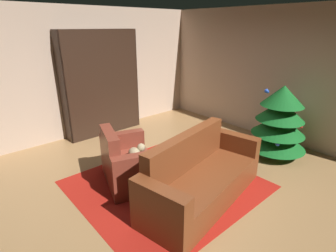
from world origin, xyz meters
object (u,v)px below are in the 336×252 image
at_px(bookshelf_unit, 105,85).
at_px(couch_red, 201,179).
at_px(coffee_table, 166,166).
at_px(bottle_on_table, 175,152).
at_px(armchair_red, 128,164).
at_px(book_stack_on_table, 165,160).
at_px(decorated_tree, 279,121).

height_order(bookshelf_unit, couch_red, bookshelf_unit).
bearing_deg(coffee_table, bookshelf_unit, 168.19).
relative_size(bookshelf_unit, bottle_on_table, 7.50).
height_order(armchair_red, book_stack_on_table, armchair_red).
height_order(bookshelf_unit, coffee_table, bookshelf_unit).
distance_m(bookshelf_unit, decorated_tree, 3.63).
bearing_deg(bookshelf_unit, decorated_tree, 28.81).
relative_size(coffee_table, bottle_on_table, 2.13).
relative_size(coffee_table, book_stack_on_table, 2.79).
xyz_separation_m(couch_red, book_stack_on_table, (-0.47, -0.25, 0.19)).
bearing_deg(armchair_red, bottle_on_table, 39.08).
bearing_deg(coffee_table, armchair_red, -152.92).
bearing_deg(couch_red, bookshelf_unit, 174.10).
relative_size(book_stack_on_table, decorated_tree, 0.17).
relative_size(bookshelf_unit, decorated_tree, 1.68).
bearing_deg(bottle_on_table, decorated_tree, 77.12).
distance_m(armchair_red, couch_red, 1.15).
relative_size(armchair_red, couch_red, 0.55).
xyz_separation_m(armchair_red, book_stack_on_table, (0.56, 0.27, 0.19)).
xyz_separation_m(armchair_red, decorated_tree, (1.05, 2.59, 0.36)).
bearing_deg(bottle_on_table, bookshelf_unit, 171.80).
bearing_deg(decorated_tree, book_stack_on_table, -102.15).
bearing_deg(bookshelf_unit, coffee_table, -11.81).
bearing_deg(couch_red, coffee_table, -153.29).
distance_m(armchair_red, bottle_on_table, 0.77).
relative_size(bookshelf_unit, book_stack_on_table, 9.85).
bearing_deg(armchair_red, couch_red, 26.91).
bearing_deg(book_stack_on_table, decorated_tree, 77.85).
bearing_deg(armchair_red, bookshelf_unit, 158.13).
bearing_deg(bottle_on_table, armchair_red, -140.92).
xyz_separation_m(bookshelf_unit, bottle_on_table, (2.68, -0.39, -0.52)).
distance_m(coffee_table, book_stack_on_table, 0.11).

